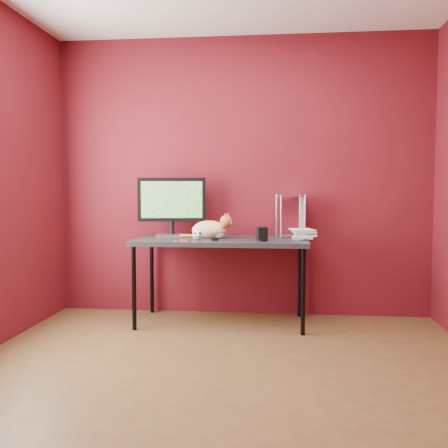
# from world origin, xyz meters

# --- Properties ---
(room) EXTENTS (3.52, 3.52, 2.61)m
(room) POSITION_xyz_m (0.00, 0.00, 1.45)
(room) COLOR #4E371B
(room) RESTS_ON ground
(desk) EXTENTS (1.50, 0.70, 0.75)m
(desk) POSITION_xyz_m (-0.15, 1.37, 0.70)
(desk) COLOR black
(desk) RESTS_ON ground
(monitor) EXTENTS (0.62, 0.24, 0.54)m
(monitor) POSITION_xyz_m (-0.62, 1.53, 1.05)
(monitor) COLOR silver
(monitor) RESTS_ON desk
(cat) EXTENTS (0.48, 0.28, 0.23)m
(cat) POSITION_xyz_m (-0.25, 1.41, 0.83)
(cat) COLOR #C37C29
(cat) RESTS_ON desk
(skull_mug) EXTENTS (0.09, 0.09, 0.09)m
(skull_mug) POSITION_xyz_m (-0.33, 1.24, 0.80)
(skull_mug) COLOR white
(skull_mug) RESTS_ON desk
(speaker) EXTENTS (0.10, 0.10, 0.12)m
(speaker) POSITION_xyz_m (0.21, 1.20, 0.80)
(speaker) COLOR black
(speaker) RESTS_ON desk
(book_stack) EXTENTS (0.23, 0.28, 0.99)m
(book_stack) POSITION_xyz_m (0.48, 1.43, 1.24)
(book_stack) COLOR beige
(book_stack) RESTS_ON desk
(wire_rack) EXTENTS (0.26, 0.23, 0.38)m
(wire_rack) POSITION_xyz_m (0.46, 1.63, 0.94)
(wire_rack) COLOR silver
(wire_rack) RESTS_ON desk
(pocket_knife) EXTENTS (0.08, 0.05, 0.02)m
(pocket_knife) POSITION_xyz_m (-0.42, 1.09, 0.76)
(pocket_knife) COLOR maroon
(pocket_knife) RESTS_ON desk
(black_gadget) EXTENTS (0.06, 0.04, 0.03)m
(black_gadget) POSITION_xyz_m (-0.18, 1.18, 0.76)
(black_gadget) COLOR black
(black_gadget) RESTS_ON desk
(washer) EXTENTS (0.04, 0.04, 0.00)m
(washer) POSITION_xyz_m (-0.50, 1.13, 0.75)
(washer) COLOR silver
(washer) RESTS_ON desk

